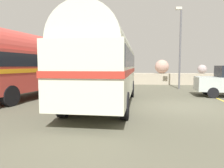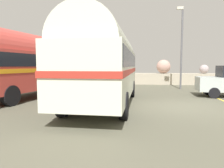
% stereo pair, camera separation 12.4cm
% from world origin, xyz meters
% --- Properties ---
extents(ground, '(32.00, 26.00, 0.02)m').
position_xyz_m(ground, '(0.00, 0.00, 0.01)').
color(ground, '#565545').
extents(breakwater, '(31.36, 1.92, 2.47)m').
position_xyz_m(breakwater, '(-0.01, 11.79, 0.71)').
color(breakwater, '#ACA18B').
rests_on(breakwater, ground).
extents(vintage_coach, '(2.64, 8.64, 3.70)m').
position_xyz_m(vintage_coach, '(-3.42, 0.14, 2.05)').
color(vintage_coach, black).
rests_on(vintage_coach, ground).
extents(second_coach, '(3.96, 8.88, 3.70)m').
position_xyz_m(second_coach, '(-8.30, 1.96, 2.05)').
color(second_coach, black).
rests_on(second_coach, ground).
extents(lamp_post, '(0.65, 1.01, 6.20)m').
position_xyz_m(lamp_post, '(1.40, 7.27, 3.50)').
color(lamp_post, '#5B5B60').
rests_on(lamp_post, ground).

